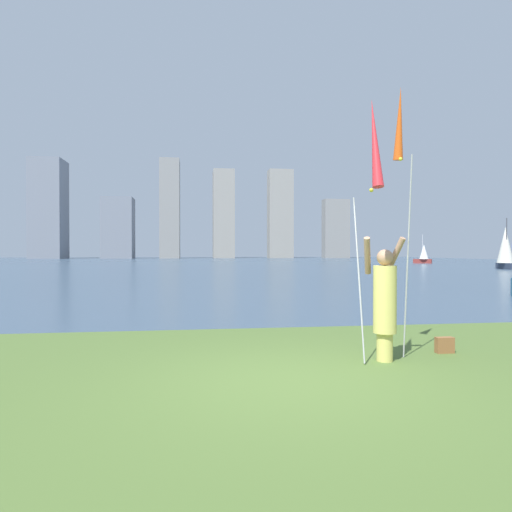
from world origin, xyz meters
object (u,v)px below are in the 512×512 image
(kite_flag_right, at_px, (400,132))
(person, at_px, (385,300))
(sailboat_1, at_px, (505,247))
(sailboat_5, at_px, (424,254))
(bag, at_px, (445,345))
(kite_flag_left, at_px, (374,149))

(kite_flag_right, bearing_deg, person, -139.77)
(sailboat_1, distance_m, sailboat_5, 19.84)
(bag, bearing_deg, sailboat_5, 62.32)
(kite_flag_left, bearing_deg, sailboat_5, 61.37)
(kite_flag_right, relative_size, sailboat_1, 0.90)
(person, height_order, sailboat_1, sailboat_1)
(person, distance_m, bag, 1.53)
(person, distance_m, sailboat_1, 42.24)
(kite_flag_left, xyz_separation_m, bag, (1.63, 0.93, -3.03))
(person, height_order, kite_flag_left, kite_flag_left)
(bag, xyz_separation_m, sailboat_1, (25.21, 32.54, 1.91))
(bag, relative_size, sailboat_5, 0.08)
(sailboat_5, bearing_deg, sailboat_1, -96.36)
(kite_flag_left, height_order, sailboat_1, sailboat_1)
(kite_flag_left, distance_m, sailboat_1, 42.92)
(kite_flag_left, relative_size, sailboat_5, 0.98)
(kite_flag_left, height_order, sailboat_5, sailboat_5)
(bag, relative_size, sailboat_1, 0.06)
(person, relative_size, bag, 6.45)
(kite_flag_right, relative_size, bag, 14.57)
(kite_flag_left, height_order, kite_flag_right, kite_flag_right)
(bag, bearing_deg, person, -162.37)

